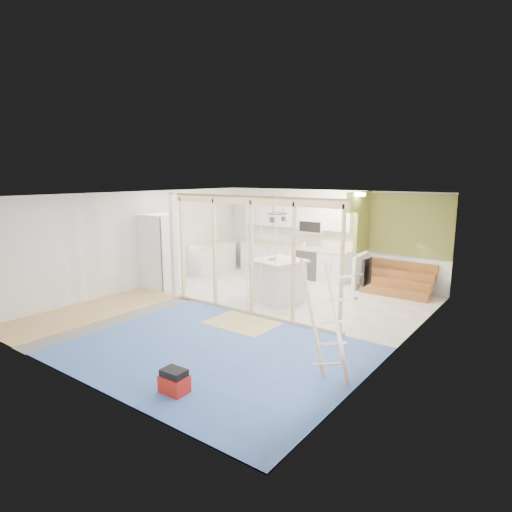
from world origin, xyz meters
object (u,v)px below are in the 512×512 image
Objects in this scene: fridge at (161,251)px; toolbox at (174,382)px; ladder at (328,321)px; island at (279,281)px.

fridge reaches higher than toolbox.
toolbox is at bearing -148.80° from ladder.
toolbox is at bearing -46.54° from fridge.
fridge is at bearing 137.74° from toolbox.
island is 4.05m from ladder.
fridge is at bearing -155.37° from island.
fridge is at bearing 144.33° from ladder.
fridge is 3.45m from island.
island reaches higher than toolbox.
island is at bearing 103.07° from toolbox.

